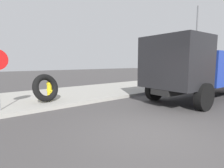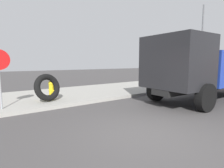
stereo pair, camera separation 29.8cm
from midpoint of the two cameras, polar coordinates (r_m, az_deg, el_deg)
ground_plane at (r=5.17m, az=13.14°, el=-14.94°), size 80.00×80.00×0.00m
sidewalk_curb at (r=10.42m, az=-15.30°, el=-3.52°), size 36.00×5.00×0.15m
fire_hydrant at (r=8.98m, az=-17.53°, el=-1.63°), size 0.26×0.59×0.90m
loose_tire at (r=8.58m, az=-18.67°, el=-1.03°), size 1.34×0.87×1.27m
dump_truck_blue at (r=10.28m, az=27.95°, el=4.41°), size 7.11×3.06×3.00m
street_light_pole at (r=16.76m, az=26.73°, el=10.85°), size 0.12×0.12×6.27m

